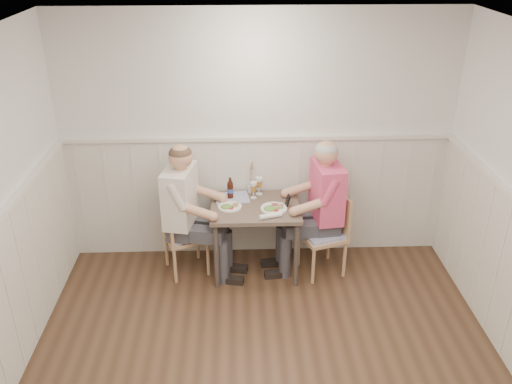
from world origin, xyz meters
TOP-DOWN VIEW (x-y plane):
  - room_shell at (0.00, 0.00)m, footprint 4.04×4.54m
  - wainscot at (0.00, 0.69)m, footprint 4.00×4.49m
  - dining_table at (-0.04, 1.84)m, footprint 0.88×0.70m
  - chair_right at (0.69, 1.80)m, footprint 0.52×0.52m
  - chair_left at (-0.80, 1.83)m, footprint 0.52×0.52m
  - man_in_pink at (0.63, 1.85)m, footprint 0.70×0.49m
  - diner_cream at (-0.73, 1.80)m, footprint 0.73×0.52m
  - plate_man at (0.13, 1.75)m, footprint 0.26×0.26m
  - plate_diner at (-0.30, 1.80)m, footprint 0.23×0.23m
  - beer_glass_a at (0.01, 2.10)m, footprint 0.08×0.08m
  - beer_glass_b at (-0.05, 2.01)m, footprint 0.07×0.07m
  - beer_bottle at (-0.29, 2.02)m, footprint 0.06×0.06m
  - rolled_napkin at (0.10, 1.58)m, footprint 0.22×0.11m
  - grass_vase at (-0.09, 2.14)m, footprint 0.04×0.04m
  - gingham_mat at (-0.27, 2.02)m, footprint 0.37×0.31m

SIDE VIEW (x-z plane):
  - chair_left at x=-0.80m, z-range 0.04..0.89m
  - chair_right at x=0.69m, z-range 0.04..0.91m
  - man_in_pink at x=0.63m, z-range -0.12..1.33m
  - diner_cream at x=-0.73m, z-range -0.12..1.33m
  - dining_table at x=-0.04m, z-range 0.27..1.02m
  - wainscot at x=0.00m, z-range 0.02..1.36m
  - gingham_mat at x=-0.27m, z-range 0.75..0.76m
  - plate_diner at x=-0.30m, z-range 0.74..0.80m
  - plate_man at x=0.13m, z-range 0.74..0.80m
  - rolled_napkin at x=0.10m, z-range 0.75..0.80m
  - beer_bottle at x=-0.29m, z-range 0.74..0.96m
  - beer_glass_b at x=-0.05m, z-range 0.78..0.96m
  - beer_glass_a at x=0.01m, z-range 0.78..0.97m
  - grass_vase at x=-0.09m, z-range 0.73..1.10m
  - room_shell at x=0.00m, z-range 0.22..2.82m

